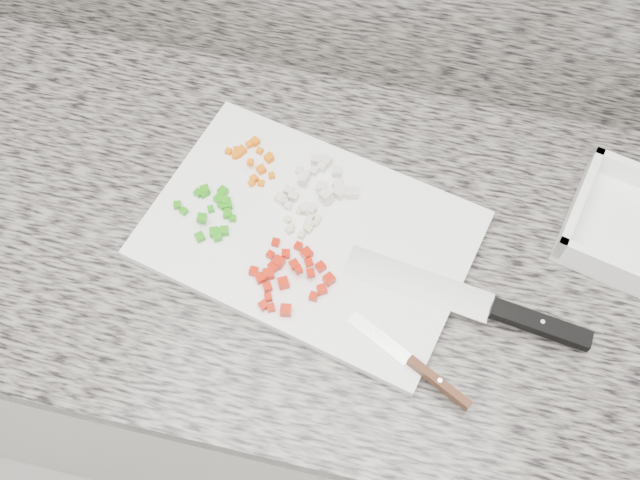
{
  "coord_description": "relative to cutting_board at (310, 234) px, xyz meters",
  "views": [
    {
      "loc": [
        0.13,
        0.96,
        1.8
      ],
      "look_at": [
        0.03,
        1.41,
        0.93
      ],
      "focal_mm": 40.0,
      "sensor_mm": 36.0,
      "label": 1
    }
  ],
  "objects": [
    {
      "name": "red_pepper_pile",
      "position": [
        -0.01,
        -0.08,
        0.01
      ],
      "size": [
        0.12,
        0.11,
        0.02
      ],
      "color": "#AF1302",
      "rests_on": "cutting_board"
    },
    {
      "name": "cutting_board",
      "position": [
        0.0,
        0.0,
        0.0
      ],
      "size": [
        0.51,
        0.4,
        0.01
      ],
      "primitive_type": "cube",
      "rotation": [
        0.0,
        0.0,
        -0.24
      ],
      "color": "white",
      "rests_on": "countertop"
    },
    {
      "name": "carrot_pile",
      "position": [
        -0.11,
        0.1,
        0.01
      ],
      "size": [
        0.08,
        0.09,
        0.02
      ],
      "color": "#E16504",
      "rests_on": "cutting_board"
    },
    {
      "name": "cabinet",
      "position": [
        -0.01,
        0.01,
        -0.48
      ],
      "size": [
        3.92,
        0.62,
        0.86
      ],
      "primitive_type": "cube",
      "color": "silver",
      "rests_on": "ground"
    },
    {
      "name": "paring_knife",
      "position": [
        0.19,
        -0.17,
        0.01
      ],
      "size": [
        0.17,
        0.1,
        0.02
      ],
      "rotation": [
        0.0,
        0.0,
        -0.48
      ],
      "color": "silver",
      "rests_on": "cutting_board"
    },
    {
      "name": "chef_knife",
      "position": [
        0.27,
        -0.06,
        0.01
      ],
      "size": [
        0.34,
        0.09,
        0.02
      ],
      "rotation": [
        0.0,
        0.0,
        -0.15
      ],
      "color": "silver",
      "rests_on": "cutting_board"
    },
    {
      "name": "onion_pile",
      "position": [
        -0.0,
        0.07,
        0.01
      ],
      "size": [
        0.12,
        0.12,
        0.02
      ],
      "color": "beige",
      "rests_on": "cutting_board"
    },
    {
      "name": "green_pepper_pile",
      "position": [
        -0.14,
        -0.0,
        0.01
      ],
      "size": [
        0.1,
        0.1,
        0.02
      ],
      "color": "#1F8A0C",
      "rests_on": "cutting_board"
    },
    {
      "name": "garlic_pile",
      "position": [
        -0.01,
        0.01,
        0.01
      ],
      "size": [
        0.05,
        0.05,
        0.01
      ],
      "color": "beige",
      "rests_on": "cutting_board"
    },
    {
      "name": "countertop",
      "position": [
        -0.01,
        0.01,
        -0.03
      ],
      "size": [
        3.96,
        0.64,
        0.04
      ],
      "primitive_type": "cube",
      "color": "slate",
      "rests_on": "cabinet"
    }
  ]
}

